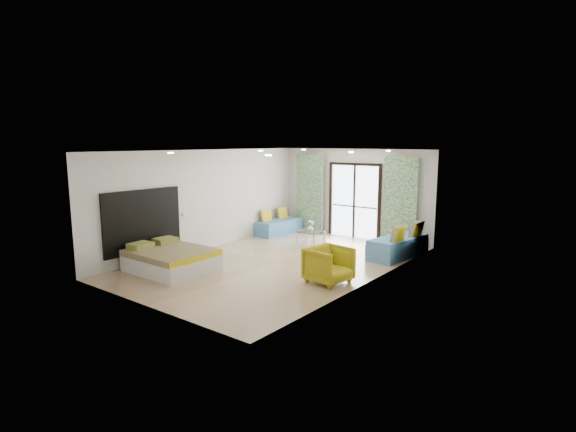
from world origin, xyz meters
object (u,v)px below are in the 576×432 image
Objects in this scene: daybed_left at (279,226)px; bed at (171,260)px; daybed_right at (399,246)px; coffee_table at (311,233)px; armchair at (329,263)px.

bed is at bearing -79.01° from daybed_left.
daybed_right is (3.59, 4.34, 0.02)m from bed.
bed is at bearing -105.33° from coffee_table.
armchair is (3.96, -3.26, 0.17)m from daybed_left.
daybed_left is at bearing -177.55° from daybed_right.
daybed_left is at bearing 157.46° from coffee_table.
daybed_left reaches higher than bed.
daybed_right is at bearing 2.62° from armchair.
coffee_table is (1.10, 4.01, 0.12)m from bed.
coffee_table is at bearing -19.25° from daybed_left.
daybed_right reaches higher than coffee_table.
bed is at bearing -121.90° from daybed_right.
daybed_left is 1.99× the size of armchair.
daybed_left is 2.24× the size of coffee_table.
armchair is at bearing -87.69° from daybed_right.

